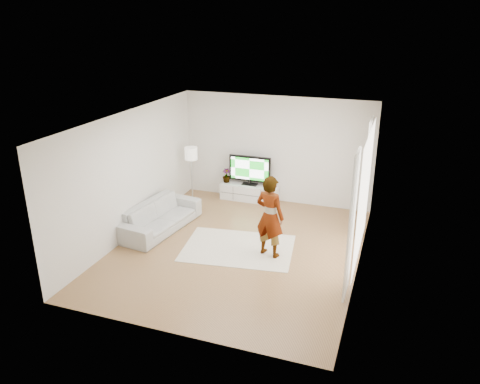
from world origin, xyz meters
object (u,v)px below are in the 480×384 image
(player, at_px, (270,216))
(floor_lamp, at_px, (191,156))
(sofa, at_px, (160,216))
(media_console, at_px, (249,192))
(rug, at_px, (238,248))
(television, at_px, (250,169))

(player, height_order, floor_lamp, player)
(player, distance_m, sofa, 2.80)
(media_console, xyz_separation_m, player, (1.36, -2.79, 0.66))
(player, bearing_deg, media_console, -47.85)
(rug, distance_m, floor_lamp, 3.25)
(media_console, height_order, player, player)
(television, distance_m, sofa, 2.86)
(sofa, distance_m, floor_lamp, 2.09)
(rug, distance_m, sofa, 2.07)
(floor_lamp, bearing_deg, player, -38.83)
(player, bearing_deg, floor_lamp, -22.64)
(rug, bearing_deg, television, 103.38)
(floor_lamp, bearing_deg, sofa, -88.35)
(sofa, bearing_deg, media_console, -22.12)
(rug, relative_size, sofa, 1.03)
(media_console, height_order, sofa, sofa)
(rug, height_order, player, player)
(television, xyz_separation_m, rug, (0.66, -2.75, -0.86))
(media_console, bearing_deg, sofa, -119.30)
(television, distance_m, rug, 2.96)
(sofa, xyz_separation_m, floor_lamp, (-0.05, 1.87, 0.93))
(television, relative_size, sofa, 0.51)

